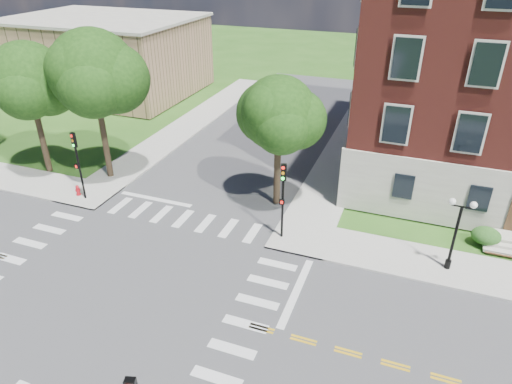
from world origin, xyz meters
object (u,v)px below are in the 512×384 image
(traffic_signal_ne, at_px, (283,192))
(twin_lamp_west, at_px, (456,231))
(fire_hydrant, at_px, (78,190))
(traffic_signal_nw, at_px, (77,158))

(traffic_signal_ne, bearing_deg, twin_lamp_west, 1.74)
(twin_lamp_west, height_order, fire_hydrant, twin_lamp_west)
(traffic_signal_ne, distance_m, traffic_signal_nw, 14.18)
(traffic_signal_nw, distance_m, twin_lamp_west, 23.55)
(traffic_signal_nw, xyz_separation_m, fire_hydrant, (-0.73, 0.20, -2.72))
(traffic_signal_ne, xyz_separation_m, fire_hydrant, (-14.91, -0.06, -2.72))
(traffic_signal_ne, distance_m, twin_lamp_west, 9.38)
(twin_lamp_west, xyz_separation_m, fire_hydrant, (-24.26, -0.34, -2.06))
(traffic_signal_ne, xyz_separation_m, traffic_signal_nw, (-14.18, -0.26, 0.00))
(traffic_signal_nw, distance_m, fire_hydrant, 2.82)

